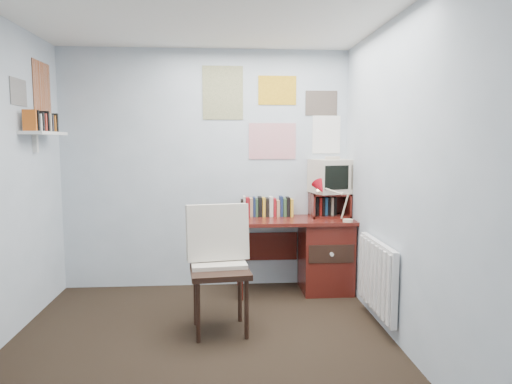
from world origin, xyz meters
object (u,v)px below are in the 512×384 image
desk_chair (220,272)px  radiator (377,277)px  wall_shelf (44,133)px  desk_lamp (348,204)px  desk (320,252)px  crt_tv (332,175)px  tv_riser (329,205)px

desk_chair → radiator: size_ratio=1.25×
wall_shelf → desk_chair: bearing=-20.8°
radiator → desk_chair: bearing=-178.4°
desk_lamp → wall_shelf: bearing=-168.4°
desk → crt_tv: 0.82m
crt_tv → wall_shelf: wall_shelf is taller
desk_chair → tv_riser: tv_riser is taller
tv_riser → crt_tv: bearing=34.8°
crt_tv → wall_shelf: bearing=176.3°
desk_lamp → crt_tv: (-0.08, 0.35, 0.26)m
desk → desk_chair: (-1.03, -0.97, 0.10)m
desk → wall_shelf: 2.87m
desk → tv_riser: 0.51m
tv_riser → wall_shelf: size_ratio=0.65×
wall_shelf → desk: bearing=8.4°
desk_lamp → radiator: (0.06, -0.71, -0.52)m
tv_riser → crt_tv: (0.03, 0.02, 0.32)m
desk_chair → wall_shelf: bearing=152.9°
desk_chair → wall_shelf: 1.99m
desk_chair → desk_lamp: 1.53m
desk → crt_tv: (0.15, 0.13, 0.80)m
desk → desk_chair: desk_chair is taller
crt_tv → desk: bearing=-152.9°
desk_chair → radiator: (1.32, 0.04, -0.08)m
desk_chair → tv_riser: size_ratio=2.50×
desk_chair → radiator: 1.32m
desk_lamp → wall_shelf: 2.88m
desk → radiator: desk is taller
radiator → wall_shelf: bearing=169.1°
crt_tv → tv_riser: bearing=-159.6°
wall_shelf → crt_tv: bearing=10.6°
desk → desk_chair: 1.41m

